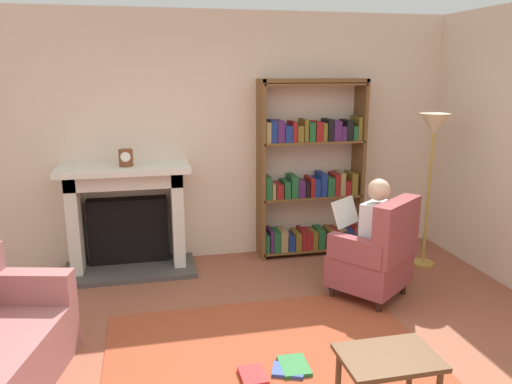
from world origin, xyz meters
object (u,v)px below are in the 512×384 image
(seated_reader, at_px, (366,232))
(mantel_clock, at_px, (126,158))
(bookshelf, at_px, (311,175))
(side_table, at_px, (388,368))
(fireplace, at_px, (127,215))
(floor_lamp, at_px, (433,138))
(armchair_reading, at_px, (377,255))

(seated_reader, bearing_deg, mantel_clock, -62.97)
(bookshelf, xyz_separation_m, seated_reader, (0.15, -1.17, -0.31))
(mantel_clock, bearing_deg, side_table, -61.61)
(fireplace, height_order, side_table, fireplace)
(fireplace, distance_m, side_table, 3.27)
(fireplace, relative_size, seated_reader, 1.19)
(seated_reader, xyz_separation_m, floor_lamp, (0.95, 0.54, 0.78))
(mantel_clock, distance_m, seated_reader, 2.47)
(fireplace, xyz_separation_m, floor_lamp, (3.14, -0.60, 0.80))
(armchair_reading, bearing_deg, side_table, 28.84)
(mantel_clock, height_order, armchair_reading, mantel_clock)
(fireplace, bearing_deg, armchair_reading, -28.54)
(side_table, relative_size, floor_lamp, 0.34)
(mantel_clock, xyz_separation_m, bookshelf, (2.01, 0.14, -0.30))
(mantel_clock, distance_m, bookshelf, 2.04)
(seated_reader, distance_m, side_table, 1.88)
(fireplace, bearing_deg, bookshelf, 1.02)
(fireplace, relative_size, armchair_reading, 1.40)
(side_table, bearing_deg, floor_lamp, 54.92)
(armchair_reading, xyz_separation_m, seated_reader, (-0.07, 0.09, 0.20))
(bookshelf, relative_size, seated_reader, 1.75)
(bookshelf, bearing_deg, side_table, -99.84)
(mantel_clock, xyz_separation_m, seated_reader, (2.16, -1.04, -0.60))
(bookshelf, relative_size, floor_lamp, 1.21)
(armchair_reading, xyz_separation_m, floor_lamp, (0.88, 0.63, 0.98))
(bookshelf, height_order, armchair_reading, bookshelf)
(bookshelf, xyz_separation_m, armchair_reading, (0.22, -1.27, -0.50))
(bookshelf, bearing_deg, armchair_reading, -80.02)
(seated_reader, distance_m, floor_lamp, 1.34)
(side_table, xyz_separation_m, floor_lamp, (1.61, 2.29, 0.99))
(seated_reader, bearing_deg, armchair_reading, 90.00)
(seated_reader, bearing_deg, bookshelf, -120.01)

